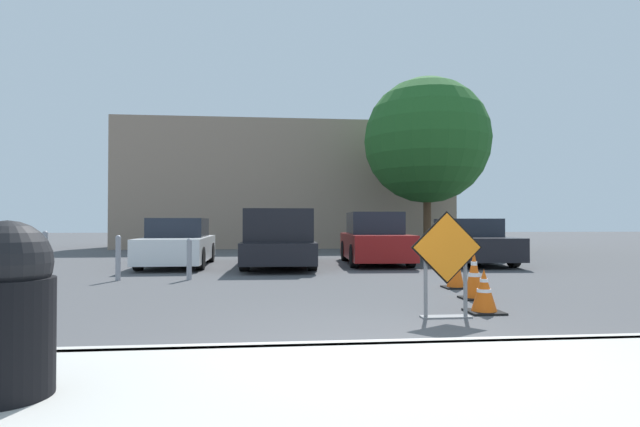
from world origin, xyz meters
The scene contains 17 objects.
ground_plane centered at (0.00, 10.00, 0.00)m, with size 96.00×96.00×0.00m, color #4C4C4F.
sidewalk_strip centered at (0.00, -1.21, 0.07)m, with size 29.29×2.41×0.14m.
curb_lip centered at (0.00, 0.00, 0.07)m, with size 29.29×0.20×0.14m.
road_closed_sign centered at (1.29, 1.75, 0.78)m, with size 0.96×0.20×1.41m.
traffic_cone_nearest centered at (1.94, 2.07, 0.30)m, with size 0.47×0.47×0.61m.
traffic_cone_second centered at (2.31, 3.28, 0.39)m, with size 0.42×0.42×0.80m.
traffic_cone_third centered at (2.51, 4.63, 0.40)m, with size 0.44×0.44×0.81m.
parked_car_nearest centered at (-3.65, 10.14, 0.64)m, with size 1.84×4.31×1.38m.
pickup_truck centered at (-0.76, 9.65, 0.72)m, with size 2.09×5.59×1.60m.
parked_car_second centered at (2.15, 10.29, 0.71)m, with size 1.95×4.23×1.56m.
parked_car_third centered at (5.05, 10.19, 0.64)m, with size 2.04×4.61×1.37m.
trash_bin centered at (-2.70, -1.21, 0.71)m, with size 0.58×0.58×1.13m.
bollard_nearest centered at (-2.78, 6.54, 0.48)m, with size 0.12×0.12×0.91m.
bollard_second centered at (-4.28, 6.54, 0.52)m, with size 0.12×0.12×0.98m.
bollard_third centered at (-5.78, 6.54, 0.57)m, with size 0.12×0.12×1.08m.
building_facade_backdrop centered at (-0.15, 21.45, 3.10)m, with size 16.45×5.00×6.21m.
street_tree_behind_lot centered at (5.46, 15.45, 4.65)m, with size 5.19×5.19×7.25m.
Camera 1 is at (-1.02, -4.60, 1.26)m, focal length 28.00 mm.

